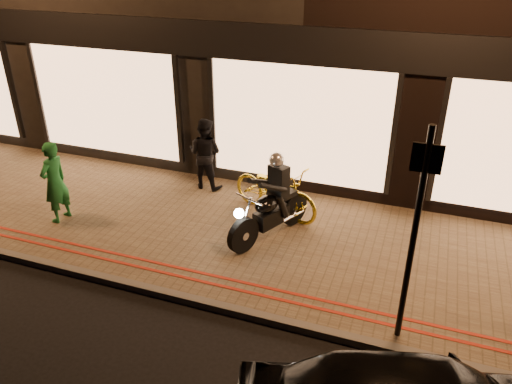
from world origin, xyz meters
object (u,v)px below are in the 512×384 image
at_px(motorcycle, 271,206).
at_px(bicycle_gold, 275,190).
at_px(person_green, 55,182).
at_px(sign_post, 415,229).

bearing_deg(motorcycle, bicycle_gold, 127.51).
bearing_deg(motorcycle, person_green, -144.07).
distance_m(motorcycle, bicycle_gold, 0.85).
distance_m(sign_post, bicycle_gold, 3.86).
xyz_separation_m(sign_post, bicycle_gold, (-2.60, 2.61, -1.17)).
bearing_deg(person_green, bicycle_gold, 117.82).
relative_size(motorcycle, sign_post, 0.60).
bearing_deg(sign_post, person_green, 171.10).
distance_m(sign_post, person_green, 6.50).
bearing_deg(bicycle_gold, sign_post, -115.59).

